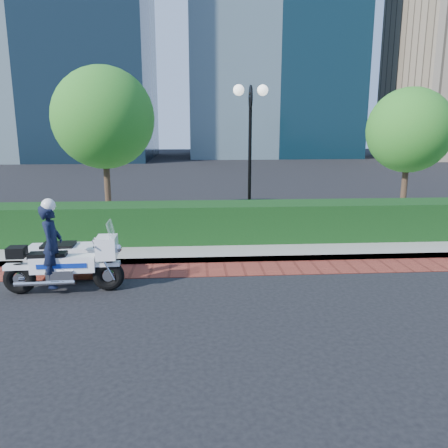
{
  "coord_description": "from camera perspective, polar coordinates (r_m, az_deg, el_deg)",
  "views": [
    {
      "loc": [
        -0.68,
        -7.89,
        3.12
      ],
      "look_at": [
        -0.01,
        1.73,
        1.0
      ],
      "focal_mm": 35.0,
      "sensor_mm": 36.0,
      "label": 1
    }
  ],
  "objects": [
    {
      "name": "ground",
      "position": [
        8.51,
        0.91,
        -9.11
      ],
      "size": [
        120.0,
        120.0,
        0.0
      ],
      "primitive_type": "plane",
      "color": "black",
      "rests_on": "ground"
    },
    {
      "name": "brick_strip",
      "position": [
        9.91,
        0.18,
        -5.91
      ],
      "size": [
        60.0,
        1.0,
        0.01
      ],
      "primitive_type": "cube",
      "color": "maroon",
      "rests_on": "ground"
    },
    {
      "name": "sidewalk",
      "position": [
        14.23,
        -1.12,
        0.04
      ],
      "size": [
        60.0,
        8.0,
        0.15
      ],
      "primitive_type": "cube",
      "color": "gray",
      "rests_on": "ground"
    },
    {
      "name": "hedge_main",
      "position": [
        11.77,
        -0.55,
        0.28
      ],
      "size": [
        18.0,
        1.2,
        1.0
      ],
      "primitive_type": "cube",
      "color": "black",
      "rests_on": "sidewalk"
    },
    {
      "name": "lamppost",
      "position": [
        13.19,
        3.43,
        11.68
      ],
      "size": [
        1.02,
        0.7,
        4.21
      ],
      "color": "black",
      "rests_on": "sidewalk"
    },
    {
      "name": "tree_b",
      "position": [
        14.66,
        -15.46,
        13.19
      ],
      "size": [
        3.2,
        3.2,
        4.89
      ],
      "color": "#332319",
      "rests_on": "sidewalk"
    },
    {
      "name": "tree_c",
      "position": [
        16.08,
        23.03,
        11.18
      ],
      "size": [
        2.8,
        2.8,
        4.3
      ],
      "color": "#332319",
      "rests_on": "sidewalk"
    },
    {
      "name": "police_motorcycle",
      "position": [
        9.27,
        -20.36,
        -3.96
      ],
      "size": [
        2.28,
        1.61,
        1.85
      ],
      "rotation": [
        0.0,
        0.0,
        0.04
      ],
      "color": "black",
      "rests_on": "ground"
    }
  ]
}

